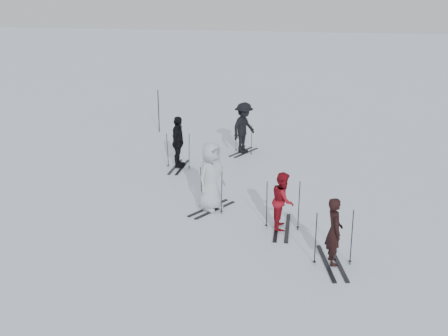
{
  "coord_description": "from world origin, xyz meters",
  "views": [
    {
      "loc": [
        2.84,
        -14.26,
        6.18
      ],
      "look_at": [
        0.0,
        1.0,
        1.0
      ],
      "focal_mm": 45.0,
      "sensor_mm": 36.0,
      "label": 1
    }
  ],
  "objects_px": {
    "skier_near_dark": "(334,232)",
    "skier_red": "(283,201)",
    "skier_grey": "(211,177)",
    "piste_marker": "(159,111)",
    "skier_uphill_far": "(244,128)",
    "skier_uphill_left": "(178,143)"
  },
  "relations": [
    {
      "from": "skier_uphill_far",
      "to": "piste_marker",
      "type": "bearing_deg",
      "value": 84.88
    },
    {
      "from": "skier_near_dark",
      "to": "skier_red",
      "type": "distance_m",
      "value": 2.18
    },
    {
      "from": "skier_grey",
      "to": "piste_marker",
      "type": "xyz_separation_m",
      "value": [
        -3.98,
        8.08,
        -0.07
      ]
    },
    {
      "from": "skier_red",
      "to": "skier_uphill_far",
      "type": "relative_size",
      "value": 0.8
    },
    {
      "from": "skier_near_dark",
      "to": "skier_grey",
      "type": "height_order",
      "value": "skier_grey"
    },
    {
      "from": "skier_red",
      "to": "skier_uphill_far",
      "type": "height_order",
      "value": "skier_uphill_far"
    },
    {
      "from": "skier_red",
      "to": "skier_grey",
      "type": "bearing_deg",
      "value": 64.21
    },
    {
      "from": "skier_near_dark",
      "to": "skier_uphill_far",
      "type": "xyz_separation_m",
      "value": [
        -3.33,
        8.35,
        0.16
      ]
    },
    {
      "from": "skier_near_dark",
      "to": "skier_red",
      "type": "bearing_deg",
      "value": 23.9
    },
    {
      "from": "skier_near_dark",
      "to": "piste_marker",
      "type": "distance_m",
      "value": 13.03
    },
    {
      "from": "skier_red",
      "to": "piste_marker",
      "type": "relative_size",
      "value": 0.84
    },
    {
      "from": "piste_marker",
      "to": "skier_uphill_far",
      "type": "bearing_deg",
      "value": -30.55
    },
    {
      "from": "skier_near_dark",
      "to": "piste_marker",
      "type": "height_order",
      "value": "piste_marker"
    },
    {
      "from": "skier_red",
      "to": "piste_marker",
      "type": "height_order",
      "value": "piste_marker"
    },
    {
      "from": "skier_uphill_far",
      "to": "skier_grey",
      "type": "bearing_deg",
      "value": -155.14
    },
    {
      "from": "skier_near_dark",
      "to": "piste_marker",
      "type": "bearing_deg",
      "value": 21.66
    },
    {
      "from": "skier_near_dark",
      "to": "piste_marker",
      "type": "relative_size",
      "value": 0.87
    },
    {
      "from": "skier_grey",
      "to": "skier_uphill_far",
      "type": "xyz_separation_m",
      "value": [
        0.06,
        5.7,
        -0.03
      ]
    },
    {
      "from": "skier_uphill_far",
      "to": "skier_near_dark",
      "type": "bearing_deg",
      "value": -132.81
    },
    {
      "from": "skier_near_dark",
      "to": "skier_uphill_left",
      "type": "relative_size",
      "value": 0.89
    },
    {
      "from": "skier_grey",
      "to": "skier_uphill_left",
      "type": "bearing_deg",
      "value": 58.09
    },
    {
      "from": "skier_grey",
      "to": "skier_uphill_far",
      "type": "relative_size",
      "value": 1.03
    }
  ]
}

